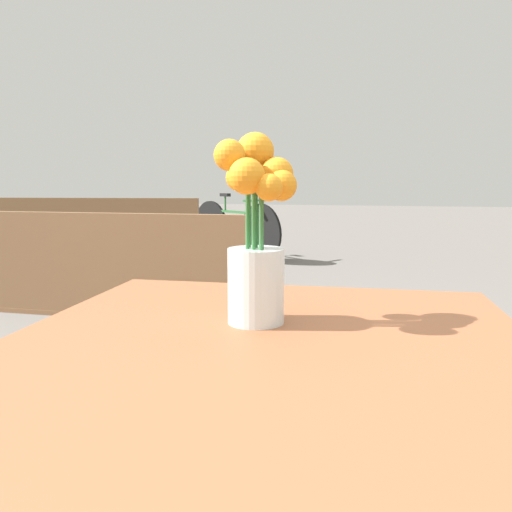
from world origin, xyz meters
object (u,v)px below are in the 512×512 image
bench_near (48,299)px  bicycle (234,229)px  table_front (262,408)px  flower_vase (256,243)px  bench_middle (98,248)px

bench_near → bicycle: (-0.41, 4.33, -0.10)m
bench_near → table_front: bearing=-43.0°
table_front → flower_vase: 0.28m
flower_vase → bicycle: (-1.56, 5.30, -0.49)m
table_front → flower_vase: bearing=106.7°
table_front → bicycle: bicycle is taller
flower_vase → bench_near: flower_vase is taller
table_front → bench_near: size_ratio=0.55×
bench_middle → bicycle: 2.76m
flower_vase → bench_middle: (-1.87, 2.56, -0.40)m
bicycle → bench_middle: bearing=-96.5°
table_front → bench_middle: size_ratio=0.60×
bench_near → bicycle: bearing=95.4°
bicycle → bench_near: bearing=-84.6°
bench_middle → table_front: bearing=-54.7°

